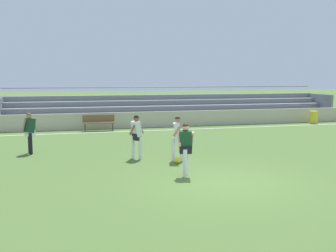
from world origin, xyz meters
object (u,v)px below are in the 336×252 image
at_px(player_white_overlapping, 178,135).
at_px(bench_far_right, 99,121).
at_px(trash_bin, 314,117).
at_px(soccer_ball, 177,160).
at_px(player_dark_trailing_run, 30,129).
at_px(player_white_on_ball, 137,133).
at_px(player_dark_wide_left, 186,145).
at_px(bleacher_stand, 176,107).

bearing_deg(player_white_overlapping, bench_far_right, 102.06).
height_order(bench_far_right, trash_bin, bench_far_right).
bearing_deg(soccer_ball, bench_far_right, 101.01).
xyz_separation_m(bench_far_right, player_dark_trailing_run, (-3.27, -6.24, 0.42)).
relative_size(player_white_on_ball, soccer_ball, 7.41).
distance_m(trash_bin, player_dark_trailing_run, 18.36).
relative_size(bench_far_right, player_dark_wide_left, 1.10).
xyz_separation_m(bleacher_stand, bench_far_right, (-5.61, -3.49, -0.43)).
bearing_deg(trash_bin, player_white_on_ball, -148.14).
xyz_separation_m(player_white_on_ball, soccer_ball, (1.23, -1.16, -0.86)).
bearing_deg(bench_far_right, trash_bin, -0.12).
xyz_separation_m(bleacher_stand, player_white_overlapping, (-3.66, -12.64, -0.02)).
height_order(bleacher_stand, soccer_ball, bleacher_stand).
height_order(bleacher_stand, trash_bin, bleacher_stand).
xyz_separation_m(trash_bin, player_dark_wide_left, (-12.43, -11.29, 0.55)).
bearing_deg(player_white_on_ball, player_dark_wide_left, -72.13).
relative_size(bleacher_stand, soccer_ball, 103.48).
relative_size(player_white_on_ball, player_dark_trailing_run, 1.00).
xyz_separation_m(player_white_on_ball, player_dark_trailing_run, (-3.89, 2.11, 0.00)).
relative_size(trash_bin, player_dark_trailing_run, 0.50).
height_order(player_dark_wide_left, soccer_ball, player_dark_wide_left).
bearing_deg(bleacher_stand, player_dark_trailing_run, -132.43).
bearing_deg(player_dark_wide_left, player_dark_trailing_run, 133.63).
relative_size(bleacher_stand, player_dark_wide_left, 13.97).
bearing_deg(bleacher_stand, trash_bin, -22.74).
bearing_deg(player_dark_trailing_run, bench_far_right, 62.32).
bearing_deg(player_white_overlapping, bleacher_stand, 73.86).
height_order(bleacher_stand, player_white_overlapping, bleacher_stand).
xyz_separation_m(bench_far_right, player_white_overlapping, (1.96, -9.15, 0.42)).
height_order(player_white_overlapping, soccer_ball, player_white_overlapping).
xyz_separation_m(bleacher_stand, soccer_ball, (-3.76, -12.99, -0.87)).
distance_m(player_dark_wide_left, soccer_ball, 2.02).
bearing_deg(bench_far_right, player_dark_trailing_run, -117.68).
relative_size(trash_bin, player_dark_wide_left, 0.50).
bearing_deg(soccer_ball, bleacher_stand, 73.84).
bearing_deg(player_white_overlapping, player_white_on_ball, 148.89).
bearing_deg(player_white_on_ball, soccer_ball, -43.22).
distance_m(player_white_overlapping, player_dark_wide_left, 2.20).
bearing_deg(soccer_ball, player_dark_wide_left, -98.65).
relative_size(bleacher_stand, player_dark_trailing_run, 13.96).
bearing_deg(player_dark_trailing_run, player_white_on_ball, -28.51).
height_order(bench_far_right, soccer_ball, bench_far_right).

